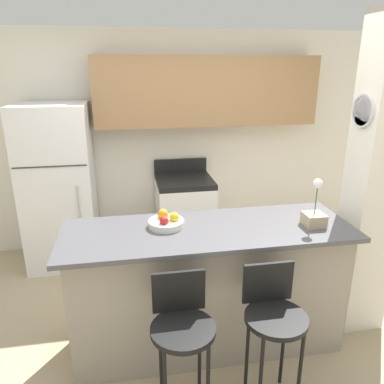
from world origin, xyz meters
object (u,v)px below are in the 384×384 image
(orchid_vase, at_px, (314,215))
(trash_bin, at_px, (118,251))
(stove_range, at_px, (185,214))
(fruit_bowl, at_px, (166,222))
(bar_stool_left, at_px, (182,327))
(bar_stool_right, at_px, (273,317))
(refrigerator, at_px, (59,187))

(orchid_vase, height_order, trash_bin, orchid_vase)
(stove_range, xyz_separation_m, fruit_bowl, (-0.38, -1.55, 0.59))
(stove_range, distance_m, orchid_vase, 1.98)
(bar_stool_left, bearing_deg, bar_stool_right, 0.00)
(bar_stool_right, height_order, orchid_vase, orchid_vase)
(refrigerator, distance_m, stove_range, 1.46)
(trash_bin, bearing_deg, fruit_bowl, -71.69)
(bar_stool_left, height_order, trash_bin, bar_stool_left)
(refrigerator, relative_size, orchid_vase, 4.88)
(stove_range, xyz_separation_m, bar_stool_left, (-0.37, -2.24, 0.18))
(stove_range, relative_size, bar_stool_left, 1.12)
(bar_stool_left, distance_m, fruit_bowl, 0.80)
(bar_stool_right, height_order, fruit_bowl, fruit_bowl)
(fruit_bowl, bearing_deg, stove_range, 76.16)
(fruit_bowl, relative_size, trash_bin, 0.70)
(stove_range, distance_m, bar_stool_left, 2.28)
(refrigerator, relative_size, trash_bin, 4.71)
(bar_stool_right, bearing_deg, bar_stool_left, 180.00)
(fruit_bowl, xyz_separation_m, trash_bin, (-0.42, 1.28, -0.86))
(refrigerator, height_order, bar_stool_left, refrigerator)
(bar_stool_right, bearing_deg, orchid_vase, 45.97)
(trash_bin, bearing_deg, bar_stool_right, -62.58)
(orchid_vase, height_order, fruit_bowl, orchid_vase)
(bar_stool_left, distance_m, bar_stool_right, 0.59)
(bar_stool_right, relative_size, orchid_vase, 2.61)
(bar_stool_right, xyz_separation_m, fruit_bowl, (-0.60, 0.69, 0.41))
(refrigerator, xyz_separation_m, bar_stool_right, (1.61, -2.21, -0.25))
(orchid_vase, xyz_separation_m, trash_bin, (-1.51, 1.46, -0.91))
(bar_stool_left, height_order, bar_stool_right, same)
(orchid_vase, bearing_deg, bar_stool_left, -154.79)
(orchid_vase, bearing_deg, fruit_bowl, 170.60)
(refrigerator, xyz_separation_m, fruit_bowl, (1.01, -1.52, 0.16))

